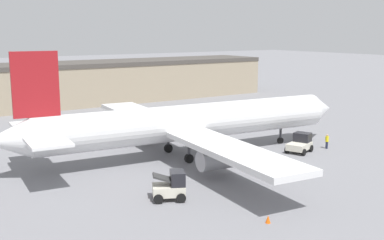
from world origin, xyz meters
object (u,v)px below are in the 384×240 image
(airplane, at_px, (184,123))
(safety_cone_near, at_px, (268,219))
(ground_crew_worker, at_px, (327,141))
(belt_loader_truck, at_px, (171,186))
(baggage_tug, at_px, (300,143))

(airplane, height_order, safety_cone_near, airplane)
(ground_crew_worker, distance_m, belt_loader_truck, 22.94)
(belt_loader_truck, xyz_separation_m, safety_cone_near, (2.96, -7.63, -0.76))
(safety_cone_near, bearing_deg, baggage_tug, 37.71)
(ground_crew_worker, bearing_deg, belt_loader_truck, 21.00)
(airplane, xyz_separation_m, safety_cone_near, (-4.68, -17.65, -3.21))
(airplane, relative_size, belt_loader_truck, 12.50)
(airplane, relative_size, ground_crew_worker, 24.05)
(airplane, height_order, belt_loader_truck, airplane)
(ground_crew_worker, xyz_separation_m, belt_loader_truck, (-22.55, -4.21, 0.17))
(airplane, bearing_deg, ground_crew_worker, -15.68)
(belt_loader_truck, bearing_deg, ground_crew_worker, 36.84)
(ground_crew_worker, height_order, baggage_tug, baggage_tug)
(airplane, distance_m, baggage_tug, 12.80)
(baggage_tug, height_order, belt_loader_truck, belt_loader_truck)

